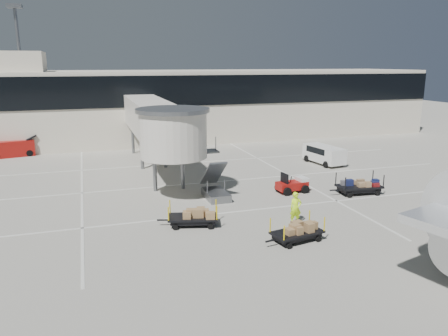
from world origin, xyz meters
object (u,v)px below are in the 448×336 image
(ground_worker, at_px, (296,208))
(belt_loader, at_px, (12,149))
(minivan, at_px, (323,153))
(baggage_tug, at_px, (293,185))
(box_cart_near, at_px, (298,232))
(suitcase_cart, at_px, (359,187))
(box_cart_far, at_px, (191,217))

(ground_worker, xyz_separation_m, belt_loader, (-17.87, 24.93, -0.15))
(minivan, xyz_separation_m, belt_loader, (-27.18, 11.93, -0.18))
(belt_loader, bearing_deg, minivan, -35.57)
(baggage_tug, bearing_deg, box_cart_near, -120.32)
(suitcase_cart, distance_m, box_cart_far, 12.66)
(ground_worker, distance_m, belt_loader, 30.67)
(box_cart_far, distance_m, belt_loader, 26.39)
(suitcase_cart, height_order, box_cart_far, suitcase_cart)
(box_cart_near, height_order, box_cart_far, box_cart_far)
(box_cart_far, xyz_separation_m, minivan, (14.97, 11.46, 0.46))
(suitcase_cart, relative_size, belt_loader, 0.84)
(ground_worker, relative_size, belt_loader, 0.42)
(belt_loader, bearing_deg, ground_worker, -66.24)
(baggage_tug, height_order, minivan, minivan)
(box_cart_near, xyz_separation_m, minivan, (10.31, 15.27, 0.46))
(box_cart_far, bearing_deg, suitcase_cart, 25.20)
(box_cart_far, bearing_deg, box_cart_near, -24.66)
(box_cart_far, bearing_deg, baggage_tug, 41.10)
(ground_worker, bearing_deg, belt_loader, 130.75)
(suitcase_cart, bearing_deg, belt_loader, 144.17)
(suitcase_cart, bearing_deg, ground_worker, -145.69)
(baggage_tug, distance_m, box_cart_near, 8.75)
(belt_loader, bearing_deg, baggage_tug, -55.06)
(baggage_tug, distance_m, suitcase_cart, 4.52)
(suitcase_cart, distance_m, belt_loader, 32.43)
(suitcase_cart, bearing_deg, baggage_tug, 161.03)
(belt_loader, bearing_deg, box_cart_far, -74.31)
(ground_worker, bearing_deg, suitcase_cart, 34.73)
(baggage_tug, xyz_separation_m, minivan, (6.66, 7.33, 0.44))
(box_cart_far, height_order, ground_worker, ground_worker)
(box_cart_near, bearing_deg, baggage_tug, 54.49)
(box_cart_near, height_order, belt_loader, belt_loader)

